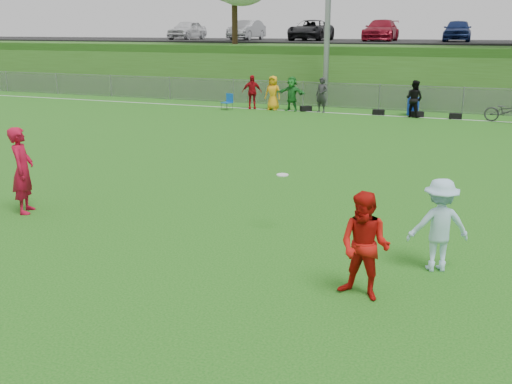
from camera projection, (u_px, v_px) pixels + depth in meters
The scene contains 15 objects.
ground at pixel (208, 244), 10.96m from camera, with size 120.00×120.00×0.00m, color #145712.
sideline_far at pixel (372, 115), 27.11m from camera, with size 60.00×0.10×0.01m, color white.
fence at pixel (379, 97), 28.72m from camera, with size 58.00×0.06×1.30m.
berm at pixel (407, 66), 38.36m from camera, with size 120.00×18.00×3.00m, color #295016.
parking_lot at pixel (412, 42), 39.72m from camera, with size 120.00×12.00×0.10m, color black.
car_row at pixel (393, 30), 39.01m from camera, with size 32.04×5.18×1.44m.
spectator_row at pixel (309, 94), 27.93m from camera, with size 9.08×0.92×1.69m.
gear_bags at pixel (387, 113), 26.91m from camera, with size 7.64×0.56×0.26m.
player_red_left at pixel (23, 170), 12.59m from camera, with size 0.70×0.46×1.93m, color #AE0C2A.
player_red_center at pixel (365, 246), 8.57m from camera, with size 0.82×0.64×1.68m, color red.
player_blue at pixel (439, 225), 9.59m from camera, with size 1.04×0.60×1.61m, color #AEDAF2.
frisbee at pixel (283, 175), 11.28m from camera, with size 0.24×0.24×0.02m.
recycling_bin at pixel (413, 106), 26.99m from camera, with size 0.55×0.55×0.82m, color #1030B5.
camp_chair at pixel (227, 105), 28.80m from camera, with size 0.57×0.58×0.80m.
bicycle at pixel (507, 111), 24.78m from camera, with size 0.66×1.90×1.00m, color #2C2C2E.
Camera 1 is at (4.52, -9.24, 4.00)m, focal length 40.00 mm.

